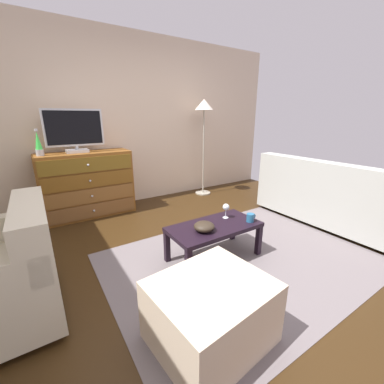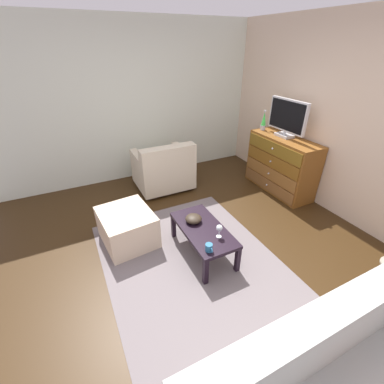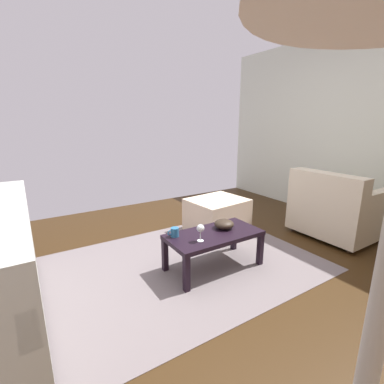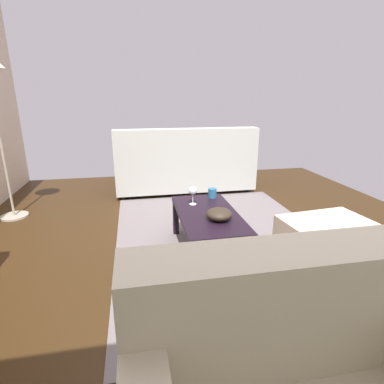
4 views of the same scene
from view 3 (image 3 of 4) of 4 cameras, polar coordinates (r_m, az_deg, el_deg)
name	(u,v)px [view 3 (image 3 of 4)]	position (r m, az deg, el deg)	size (l,w,h in m)	color
ground_plane	(212,270)	(2.84, 4.20, -15.81)	(5.49, 4.92, 0.05)	#35220F
wall_plain_left	(365,129)	(4.44, 32.28, 11.04)	(0.12, 4.92, 2.62)	silver
area_rug	(185,264)	(2.87, -1.56, -14.71)	(2.60, 1.90, 0.01)	slate
coffee_table	(214,238)	(2.69, 4.57, -9.46)	(0.92, 0.46, 0.36)	black
wine_glass	(201,229)	(2.45, 1.78, -7.66)	(0.07, 0.07, 0.16)	silver
mug	(174,232)	(2.57, -3.67, -8.34)	(0.11, 0.08, 0.08)	#27638F
bowl_decorative	(224,224)	(2.78, 6.69, -6.62)	(0.20, 0.20, 0.09)	#30261B
armchair	(335,210)	(3.83, 27.59, -3.30)	(0.80, 0.90, 0.83)	#332319
ottoman	(217,215)	(3.63, 5.20, -4.75)	(0.70, 0.60, 0.43)	beige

